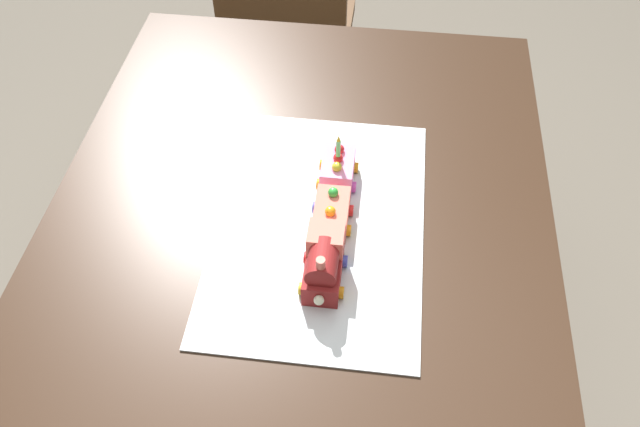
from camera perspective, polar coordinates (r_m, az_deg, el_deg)
ground_plane at (r=1.88m, az=-1.49°, el=-15.85°), size 8.00×8.00×0.00m
dining_table at (r=1.33m, az=-2.03°, el=-4.41°), size 1.40×1.00×0.74m
chair at (r=2.21m, az=-2.85°, el=15.57°), size 0.40×0.40×0.86m
cake_board at (r=1.25m, az=0.00°, el=-0.95°), size 0.60×0.40×0.00m
cake_locomotive at (r=1.13m, az=0.33°, el=-4.35°), size 0.14×0.08×0.12m
cake_car_gondola_coral at (r=1.23m, az=1.03°, el=-0.01°), size 0.10×0.08×0.07m
cake_car_caboose_bubblegum at (r=1.30m, az=1.59°, el=3.93°), size 0.10×0.08×0.07m
birthday_candle at (r=1.25m, az=1.64°, el=5.98°), size 0.01×0.01×0.05m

